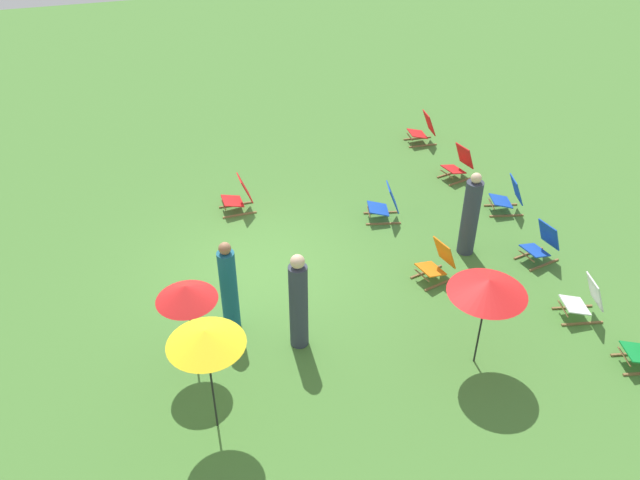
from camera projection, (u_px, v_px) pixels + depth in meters
ground_plane at (261, 270)px, 12.87m from camera, size 40.00×40.00×0.00m
deckchair_0 at (459, 164)px, 15.61m from camera, size 0.65×0.86×0.83m
deckchair_2 at (239, 196)px, 14.43m from camera, size 0.50×0.78×0.83m
deckchair_3 at (437, 262)px, 12.47m from camera, size 0.66×0.86×0.83m
deckchair_4 at (423, 130)px, 17.12m from camera, size 0.52×0.79×0.83m
deckchair_5 at (585, 300)px, 11.58m from camera, size 0.60×0.83×0.83m
deckchair_6 at (508, 197)px, 14.41m from camera, size 0.62×0.84×0.83m
deckchair_7 at (385, 204)px, 14.15m from camera, size 0.63×0.84×0.83m
deckchair_8 at (542, 244)px, 12.96m from camera, size 0.63×0.85×0.83m
umbrella_0 at (205, 338)px, 8.78m from camera, size 1.09×1.09×1.93m
umbrella_1 at (186, 293)px, 9.91m from camera, size 0.96×0.96×1.69m
umbrella_2 at (488, 287)px, 9.96m from camera, size 1.24×1.24×1.73m
person_0 at (229, 288)px, 11.10m from camera, size 0.36×0.36×1.79m
person_1 at (470, 216)px, 12.90m from camera, size 0.41×0.41×1.82m
person_2 at (299, 303)px, 10.72m from camera, size 0.44×0.44×1.87m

